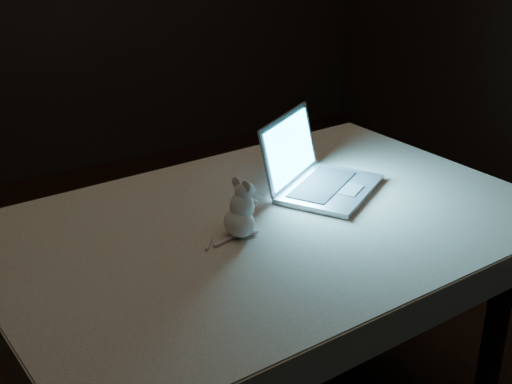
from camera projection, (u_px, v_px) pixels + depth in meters
floor at (283, 383)px, 2.56m from camera, size 5.00×5.00×0.00m
table at (269, 336)px, 2.16m from camera, size 1.55×1.05×0.80m
tablecloth at (265, 235)px, 2.01m from camera, size 1.85×1.51×0.11m
laptop at (332, 157)px, 2.13m from camera, size 0.45×0.44×0.23m
plush_mouse at (239, 209)px, 1.87m from camera, size 0.17×0.17×0.17m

